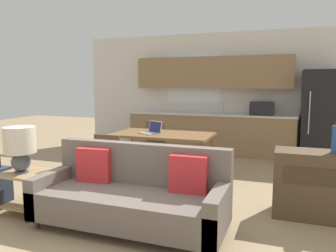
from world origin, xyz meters
The scene contains 12 objects.
ground_plane centered at (0.00, 0.00, 0.00)m, with size 20.00×20.00×0.00m, color #9E8460.
wall_back centered at (-0.01, 4.63, 1.36)m, with size 6.40×0.07×2.70m.
kitchen_counter centered at (0.02, 4.33, 0.84)m, with size 3.69×0.65×2.15m.
refrigerator centered at (2.23, 4.24, 0.91)m, with size 0.69×0.71×1.83m.
dining_table centered at (-0.23, 1.95, 0.70)m, with size 1.58×0.85×0.76m.
couch centered at (0.08, 0.21, 0.34)m, with size 2.08×0.80×0.88m.
side_table centered at (-1.30, 0.10, 0.34)m, with size 0.49×0.49×0.51m.
table_lamp centered at (-1.30, 0.06, 0.84)m, with size 0.36×0.36×0.55m.
credenza centered at (2.06, 1.15, 0.39)m, with size 1.09×0.46×0.78m.
dining_chair_near_left centered at (-0.73, 1.19, 0.48)m, with size 0.42×0.42×0.85m.
dining_chair_far_left centered at (-0.73, 2.68, 0.48)m, with size 0.46×0.46×0.85m.
laptop centered at (-0.39, 1.88, 0.81)m, with size 0.41×0.38×0.20m.
Camera 1 is at (1.63, -2.89, 1.56)m, focal length 35.00 mm.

